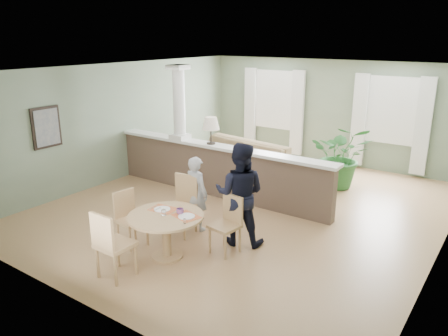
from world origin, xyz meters
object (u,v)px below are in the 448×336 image
Objects in this scene: houseplant at (341,156)px; chair_far_boy at (183,202)px; chair_near at (111,242)px; child_person at (196,194)px; chair_far_man at (228,221)px; man_person at (240,194)px; sofa at (237,161)px; dining_table at (167,224)px; chair_side at (129,216)px.

houseplant is 4.06m from chair_far_boy.
child_person is (-0.06, 1.98, 0.10)m from chair_near.
man_person is (-0.01, 0.35, 0.35)m from chair_far_man.
sofa is 4.03m from dining_table.
chair_far_man is 1.00× the size of chair_side.
sofa is at bearing 14.80° from chair_side.
chair_side is 0.69× the size of child_person.
man_person is at bearing 100.12° from chair_far_man.
child_person is at bearing 103.95° from dining_table.
chair_side is at bearing -110.88° from houseplant.
man_person is (1.43, 1.08, 0.35)m from chair_side.
chair_far_boy is at bearing 69.59° from child_person.
chair_near is at bearing -69.46° from sofa.
chair_near is (1.03, -4.75, 0.12)m from sofa.
chair_side is (-0.41, -0.87, -0.06)m from chair_far_boy.
dining_table is at bearing -102.09° from houseplant.
houseplant is 1.58× the size of chair_far_man.
houseplant is 5.70m from chair_near.
chair_near is at bearing 98.13° from child_person.
houseplant is at bearing -12.66° from chair_side.
chair_far_boy is 1.76m from chair_near.
sofa is 1.76× the size of man_person.
chair_far_boy is 0.27m from child_person.
chair_near is (-0.21, -0.92, 0.00)m from dining_table.
chair_far_man is at bearing -117.33° from chair_near.
houseplant is 3.81m from child_person.
child_person is (-0.26, 1.06, 0.11)m from dining_table.
chair_far_man is 0.49m from man_person.
houseplant is 5.02m from chair_side.
dining_table is at bearing 110.44° from child_person.
chair_side is 0.54× the size of man_person.
man_person reaches higher than child_person.
child_person is at bearing -17.48° from chair_side.
dining_table is 1.14× the size of chair_far_boy.
chair_far_boy is at bearing -17.16° from chair_side.
chair_far_boy reaches higher than chair_near.
child_person reaches higher than chair_near.
chair_far_man is 1.00m from child_person.
chair_far_man is (-0.35, -3.96, -0.22)m from houseplant.
houseplant reaches higher than child_person.
sofa is at bearing 107.88° from dining_table.
man_person reaches higher than sofa.
chair_near is 2.16m from man_person.
sofa is 2.08× the size of houseplant.
man_person is at bearing -174.18° from child_person.
man_person reaches higher than chair_far_man.
dining_table is at bearing -79.48° from chair_side.
man_person reaches higher than chair_far_boy.
houseplant reaches higher than chair_near.
chair_far_man is at bearing 47.13° from dining_table.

